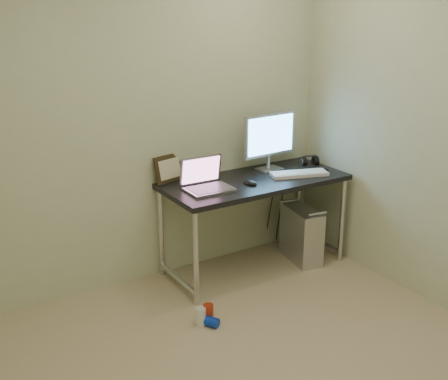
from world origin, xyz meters
TOP-DOWN VIEW (x-y plane):
  - wall_back at (0.00, 1.75)m, footprint 3.50×0.02m
  - desk at (0.97, 1.43)m, footprint 1.45×0.63m
  - tower_computer at (1.39, 1.35)m, footprint 0.27×0.46m
  - cable_a at (1.34, 1.70)m, footprint 0.01×0.16m
  - cable_b at (1.43, 1.68)m, footprint 0.02×0.11m
  - can_red at (0.24, 0.91)m, footprint 0.08×0.08m
  - can_white at (0.18, 0.91)m, footprint 0.08×0.08m
  - can_blue at (0.23, 0.87)m, footprint 0.12×0.14m
  - laptop at (0.54, 1.43)m, footprint 0.34×0.28m
  - monitor at (1.22, 1.58)m, footprint 0.50×0.16m
  - keyboard at (1.33, 1.33)m, footprint 0.47×0.28m
  - mouse_right at (1.58, 1.33)m, footprint 0.09×0.11m
  - mouse_left at (0.87, 1.34)m, footprint 0.10×0.13m
  - headphones at (1.60, 1.53)m, footprint 0.17×0.10m
  - picture_frame at (0.39, 1.72)m, footprint 0.27×0.14m
  - webcam at (0.60, 1.72)m, footprint 0.05×0.04m

SIDE VIEW (x-z plane):
  - can_blue at x=0.23m, z-range 0.00..0.07m
  - can_white at x=0.18m, z-range 0.00..0.13m
  - can_red at x=0.24m, z-range 0.00..0.13m
  - tower_computer at x=1.39m, z-range -0.01..0.46m
  - cable_b at x=1.43m, z-range 0.02..0.74m
  - cable_a at x=1.34m, z-range 0.06..0.74m
  - desk at x=0.97m, z-range 0.29..1.04m
  - keyboard at x=1.33m, z-range 0.75..0.78m
  - mouse_right at x=1.58m, z-range 0.75..0.78m
  - mouse_left at x=0.87m, z-range 0.75..0.79m
  - headphones at x=1.60m, z-range 0.73..0.83m
  - laptop at x=0.54m, z-range 0.69..0.92m
  - webcam at x=0.60m, z-range 0.78..0.91m
  - picture_frame at x=0.39m, z-range 0.75..0.96m
  - monitor at x=1.22m, z-range 0.79..1.25m
  - wall_back at x=0.00m, z-range 0.00..2.50m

